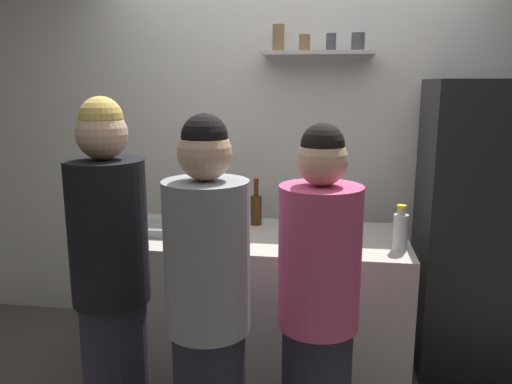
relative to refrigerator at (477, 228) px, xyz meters
name	(u,v)px	position (x,y,z in m)	size (l,w,h in m)	color
back_wall_assembly	(292,148)	(-1.16, 0.40, 0.42)	(4.80, 0.32, 2.60)	white
refrigerator	(477,228)	(0.00, 0.00, 0.00)	(0.67, 0.64, 1.77)	black
counter	(256,307)	(-1.30, -0.37, -0.44)	(1.71, 0.73, 0.90)	#B7B2A8
baking_pan	(154,229)	(-1.89, -0.42, 0.04)	(0.34, 0.24, 0.05)	gray
utensil_holder	(228,230)	(-1.44, -0.49, 0.07)	(0.10, 0.10, 0.22)	#B2B2B7
wine_bottle_pale_glass	(307,205)	(-1.03, -0.07, 0.13)	(0.08, 0.08, 0.31)	#B2BFB2
wine_bottle_amber_glass	(256,208)	(-1.33, -0.15, 0.12)	(0.07, 0.07, 0.29)	#472814
wine_bottle_dark_glass	(337,226)	(-0.85, -0.54, 0.13)	(0.07, 0.07, 0.30)	black
water_bottle_plastic	(400,231)	(-0.52, -0.53, 0.12)	(0.08, 0.08, 0.24)	silver
person_blonde	(112,291)	(-1.84, -1.13, -0.04)	(0.34, 0.34, 1.70)	#262633
person_pink_top	(318,317)	(-0.92, -1.14, -0.10)	(0.34, 0.34, 1.60)	#262633
person_grey_hoodie	(208,320)	(-1.36, -1.28, -0.08)	(0.34, 0.34, 1.64)	#262633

